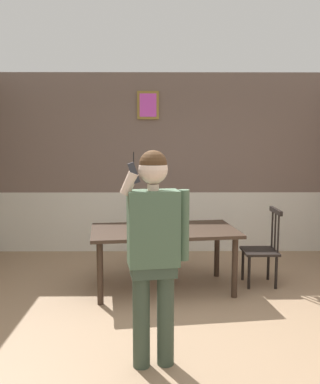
{
  "coord_description": "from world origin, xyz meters",
  "views": [
    {
      "loc": [
        -0.21,
        -3.85,
        1.85
      ],
      "look_at": [
        -0.19,
        -0.1,
        1.37
      ],
      "focal_mm": 38.9,
      "sensor_mm": 36.0,
      "label": 1
    }
  ],
  "objects": [
    {
      "name": "room_back_partition",
      "position": [
        -0.0,
        2.94,
        1.4
      ],
      "size": [
        5.78,
        0.17,
        2.9
      ],
      "color": "#756056",
      "rests_on": "ground_plane"
    },
    {
      "name": "dining_table",
      "position": [
        -0.13,
        1.13,
        0.67
      ],
      "size": [
        1.87,
        1.19,
        0.76
      ],
      "rotation": [
        0.0,
        0.0,
        0.13
      ],
      "color": "#38281E",
      "rests_on": "ground_plane"
    },
    {
      "name": "chair_by_doorway",
      "position": [
        1.13,
        1.29,
        0.47
      ],
      "size": [
        0.43,
        0.43,
        0.98
      ],
      "rotation": [
        0.0,
        0.0,
        1.59
      ],
      "color": "black",
      "rests_on": "ground_plane"
    },
    {
      "name": "chair_near_window",
      "position": [
        -0.24,
        1.99,
        0.48
      ],
      "size": [
        0.46,
        0.46,
        0.97
      ],
      "rotation": [
        0.0,
        0.0,
        3.23
      ],
      "color": "#513823",
      "rests_on": "ground_plane"
    },
    {
      "name": "ground_plane",
      "position": [
        0.0,
        0.0,
        0.0
      ],
      "size": [
        6.45,
        6.45,
        0.0
      ],
      "primitive_type": "plane",
      "color": "#9E7F60"
    },
    {
      "name": "person_figure",
      "position": [
        -0.24,
        -0.63,
        1.03
      ],
      "size": [
        0.55,
        0.28,
        1.77
      ],
      "rotation": [
        0.0,
        0.0,
        3.31
      ],
      "color": "#3A493A",
      "rests_on": "ground_plane"
    }
  ]
}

